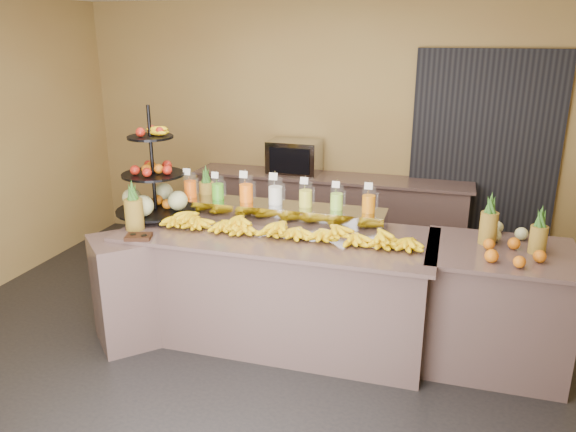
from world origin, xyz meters
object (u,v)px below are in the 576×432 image
at_px(fruit_stand, 159,189).
at_px(oven_warmer, 295,157).
at_px(pitcher_tray, 276,213).
at_px(banana_heap, 285,227).
at_px(condiment_caddy, 139,237).
at_px(right_fruit_pile, 510,243).

xyz_separation_m(fruit_stand, oven_warmer, (0.68, 1.83, -0.05)).
xyz_separation_m(pitcher_tray, banana_heap, (0.18, -0.33, -0.00)).
height_order(pitcher_tray, banana_heap, banana_heap).
xyz_separation_m(banana_heap, fruit_stand, (-1.17, 0.17, 0.17)).
relative_size(pitcher_tray, fruit_stand, 1.94).
bearing_deg(pitcher_tray, condiment_caddy, -141.47).
bearing_deg(right_fruit_pile, banana_heap, -175.62).
height_order(pitcher_tray, oven_warmer, oven_warmer).
distance_m(pitcher_tray, fruit_stand, 1.02).
height_order(fruit_stand, oven_warmer, fruit_stand).
distance_m(pitcher_tray, right_fruit_pile, 1.85).
height_order(condiment_caddy, right_fruit_pile, right_fruit_pile).
bearing_deg(oven_warmer, condiment_caddy, -102.76).
bearing_deg(right_fruit_pile, oven_warmer, 138.90).
height_order(banana_heap, oven_warmer, oven_warmer).
distance_m(fruit_stand, right_fruit_pile, 2.84).
height_order(right_fruit_pile, oven_warmer, oven_warmer).
xyz_separation_m(banana_heap, condiment_caddy, (-1.07, -0.37, -0.06)).
relative_size(right_fruit_pile, oven_warmer, 0.82).
height_order(fruit_stand, right_fruit_pile, fruit_stand).
distance_m(pitcher_tray, oven_warmer, 1.70).
relative_size(banana_heap, fruit_stand, 2.29).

